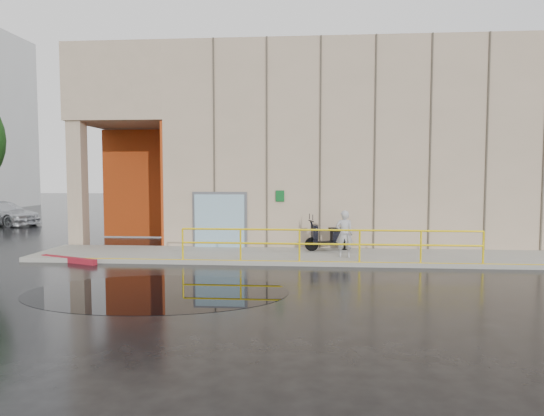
# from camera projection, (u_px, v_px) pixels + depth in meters

# --- Properties ---
(ground) EXTENTS (120.00, 120.00, 0.00)m
(ground) POSITION_uv_depth(u_px,v_px,m) (170.00, 286.00, 12.63)
(ground) COLOR black
(ground) RESTS_ON ground
(sidewalk) EXTENTS (20.00, 3.00, 0.15)m
(sidewalk) POSITION_uv_depth(u_px,v_px,m) (320.00, 256.00, 16.78)
(sidewalk) COLOR gray
(sidewalk) RESTS_ON ground
(building) EXTENTS (20.00, 10.17, 8.00)m
(building) POSITION_uv_depth(u_px,v_px,m) (342.00, 147.00, 22.86)
(building) COLOR tan
(building) RESTS_ON ground
(guardrail) EXTENTS (9.56, 0.06, 1.03)m
(guardrail) POSITION_uv_depth(u_px,v_px,m) (329.00, 245.00, 15.38)
(guardrail) COLOR yellow
(guardrail) RESTS_ON sidewalk
(person) EXTENTS (0.58, 0.39, 1.57)m
(person) POSITION_uv_depth(u_px,v_px,m) (344.00, 234.00, 16.12)
(person) COLOR #ACACB1
(person) RESTS_ON sidewalk
(scooter) EXTENTS (1.77, 1.00, 1.34)m
(scooter) POSITION_uv_depth(u_px,v_px,m) (329.00, 229.00, 17.55)
(scooter) COLOR black
(scooter) RESTS_ON sidewalk
(red_curb) EXTENTS (2.30, 1.05, 0.18)m
(red_curb) POSITION_uv_depth(u_px,v_px,m) (69.00, 260.00, 16.05)
(red_curb) COLOR maroon
(red_curb) RESTS_ON ground
(puddle) EXTENTS (6.83, 4.53, 0.01)m
(puddle) POSITION_uv_depth(u_px,v_px,m) (157.00, 292.00, 11.98)
(puddle) COLOR black
(puddle) RESTS_ON ground
(car_c) EXTENTS (5.04, 3.18, 1.36)m
(car_c) POSITION_uv_depth(u_px,v_px,m) (2.00, 213.00, 27.72)
(car_c) COLOR silver
(car_c) RESTS_ON ground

